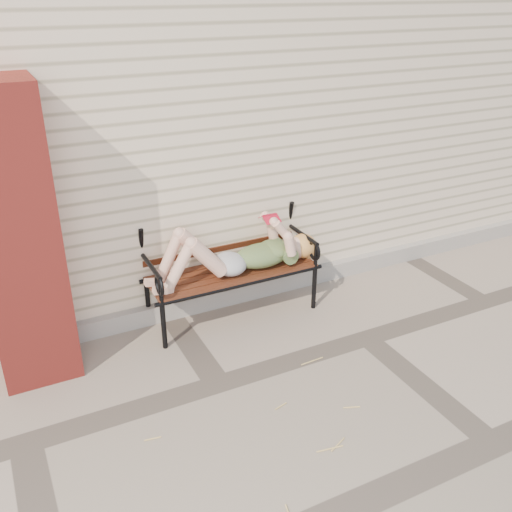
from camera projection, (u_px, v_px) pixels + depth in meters
ground at (367, 338)px, 4.41m from camera, size 80.00×80.00×0.00m
house_wall at (212, 83)px, 6.18m from camera, size 8.00×4.00×3.00m
foundation_strip at (303, 277)px, 5.16m from camera, size 8.00×0.10×0.15m
brick_pillar at (17, 239)px, 3.66m from camera, size 0.50×0.50×2.00m
garden_bench at (227, 252)px, 4.56m from camera, size 1.48×0.59×0.96m
reading_woman at (235, 253)px, 4.46m from camera, size 1.40×0.32×0.44m
straw_scatter at (210, 506)px, 2.99m from camera, size 2.89×1.64×0.01m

